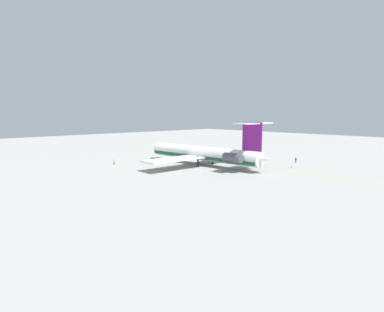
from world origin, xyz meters
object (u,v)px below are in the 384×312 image
at_px(main_jetliner, 205,153).
at_px(ground_crew_starboard, 221,151).
at_px(ground_crew_near_nose, 296,159).
at_px(safety_cone_nose, 291,167).
at_px(ground_crew_near_tail, 114,161).
at_px(ground_crew_portside, 192,150).

bearing_deg(main_jetliner, ground_crew_starboard, -62.13).
distance_m(ground_crew_near_nose, safety_cone_nose, 9.34).
height_order(main_jetliner, ground_crew_starboard, main_jetliner).
bearing_deg(main_jetliner, safety_cone_nose, -147.96).
distance_m(ground_crew_near_tail, ground_crew_starboard, 40.88).
xyz_separation_m(ground_crew_near_tail, ground_crew_portside, (4.67, -35.41, -0.01)).
distance_m(ground_crew_near_tail, ground_crew_portside, 35.72).
relative_size(ground_crew_portside, safety_cone_nose, 3.16).
bearing_deg(ground_crew_near_tail, ground_crew_starboard, 170.44).
relative_size(main_jetliner, ground_crew_near_nose, 24.59).
xyz_separation_m(ground_crew_near_nose, ground_crew_near_tail, (34.73, 41.23, -0.01)).
bearing_deg(ground_crew_starboard, ground_crew_near_nose, 138.42).
height_order(ground_crew_near_nose, ground_crew_portside, ground_crew_near_nose).
bearing_deg(ground_crew_near_nose, ground_crew_portside, -107.51).
bearing_deg(main_jetliner, ground_crew_portside, -39.61).
bearing_deg(safety_cone_nose, ground_crew_near_tail, 40.47).
xyz_separation_m(ground_crew_near_nose, ground_crew_portside, (39.39, 5.81, -0.02)).
height_order(ground_crew_near_tail, ground_crew_starboard, ground_crew_near_tail).
distance_m(main_jetliner, ground_crew_near_nose, 27.67).
xyz_separation_m(ground_crew_near_nose, ground_crew_starboard, (29.46, 0.68, -0.07)).
bearing_deg(ground_crew_portside, ground_crew_near_tail, 128.19).
relative_size(ground_crew_near_nose, ground_crew_portside, 1.02).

